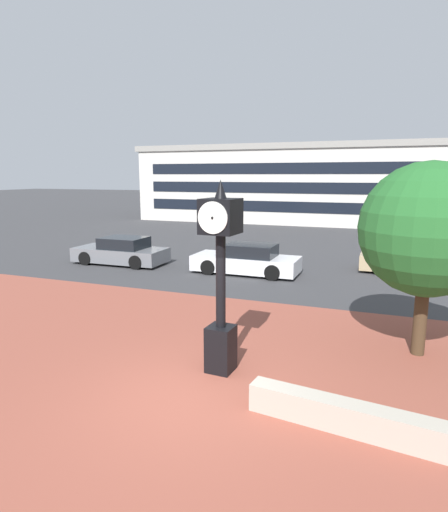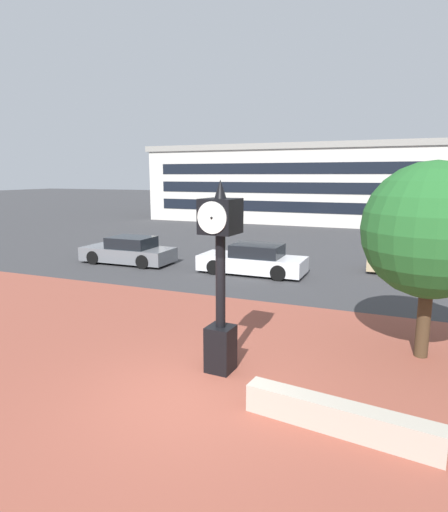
# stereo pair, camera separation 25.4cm
# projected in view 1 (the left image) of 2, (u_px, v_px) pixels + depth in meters

# --- Properties ---
(ground_plane) EXTENTS (200.00, 200.00, 0.00)m
(ground_plane) POSITION_uv_depth(u_px,v_px,m) (190.00, 398.00, 8.13)
(ground_plane) COLOR #38383A
(plaza_brick_paving) EXTENTS (44.00, 10.60, 0.01)m
(plaza_brick_paving) POSITION_uv_depth(u_px,v_px,m) (216.00, 370.00, 9.33)
(plaza_brick_paving) COLOR brown
(plaza_brick_paving) RESTS_ON ground
(planter_wall) EXTENTS (3.22, 0.81, 0.50)m
(planter_wall) POSITION_uv_depth(u_px,v_px,m) (342.00, 416.00, 7.10)
(planter_wall) COLOR #ADA393
(planter_wall) RESTS_ON ground
(street_clock) EXTENTS (0.75, 0.83, 4.07)m
(street_clock) POSITION_uv_depth(u_px,v_px,m) (221.00, 274.00, 8.91)
(street_clock) COLOR black
(street_clock) RESTS_ON ground
(plaza_tree) EXTENTS (3.27, 3.04, 4.49)m
(plaza_tree) POSITION_uv_depth(u_px,v_px,m) (435.00, 232.00, 9.66)
(plaza_tree) COLOR #42301E
(plaza_tree) RESTS_ON ground
(car_street_near) EXTENTS (4.44, 1.90, 1.28)m
(car_street_near) POSITION_uv_depth(u_px,v_px,m) (416.00, 260.00, 18.41)
(car_street_near) COLOR tan
(car_street_near) RESTS_ON ground
(car_street_mid) EXTENTS (4.41, 1.98, 1.28)m
(car_street_mid) POSITION_uv_depth(u_px,v_px,m) (121.00, 252.00, 20.44)
(car_street_mid) COLOR slate
(car_street_mid) RESTS_ON ground
(car_street_far) EXTENTS (4.53, 1.90, 1.28)m
(car_street_far) POSITION_uv_depth(u_px,v_px,m) (247.00, 260.00, 18.39)
(car_street_far) COLOR silver
(car_street_far) RESTS_ON ground
(civic_building) EXTENTS (30.05, 14.91, 6.78)m
(civic_building) POSITION_uv_depth(u_px,v_px,m) (311.00, 183.00, 41.75)
(civic_building) COLOR beige
(civic_building) RESTS_ON ground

